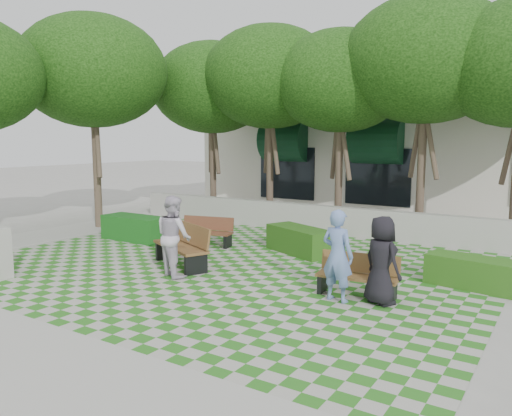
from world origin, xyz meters
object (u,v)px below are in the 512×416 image
Objects in this scene: bench_mid at (183,246)px; person_white at (174,236)px; hedge_east at (473,273)px; person_blue at (338,256)px; hedge_midright at (300,240)px; bench_east at (358,276)px; bench_west at (206,232)px; hedge_west at (135,228)px; person_dark at (382,260)px.

bench_mid is 1.12× the size of person_white.
person_blue reaches higher than hedge_east.
person_white is at bearing -37.18° from bench_mid.
bench_east is at bearing -44.70° from hedge_midright.
bench_west is 0.91× the size of hedge_east.
person_blue is (2.46, -3.16, 0.53)m from hedge_midright.
hedge_west is 8.48m from person_dark.
person_dark reaches higher than hedge_east.
person_white is (3.75, -2.38, 0.54)m from hedge_west.
hedge_midright is at bearing 12.29° from hedge_west.
bench_mid is 0.97m from person_white.
person_white is at bearing -77.63° from bench_west.
person_white is at bearing 35.72° from person_dark.
hedge_west reaches higher than hedge_east.
bench_east reaches higher than hedge_west.
person_dark is (0.54, -0.24, 0.43)m from bench_east.
hedge_west is (-3.33, 1.61, -0.13)m from bench_mid.
person_dark is at bearing -121.85° from hedge_east.
person_dark is at bearing -151.35° from person_white.
person_dark is 0.91× the size of person_white.
person_dark is (4.95, -0.16, 0.34)m from bench_mid.
hedge_midright is at bearing -13.82° from person_dark.
hedge_midright is 4.34m from person_dark.
bench_mid is at bearing 26.20° from person_dark.
bench_east is at bearing 4.55° from person_dark.
person_dark is (5.94, -2.30, 0.43)m from bench_west.
bench_east reaches higher than hedge_midright.
bench_west is 0.82× the size of hedge_midright.
person_dark is (3.21, -2.88, 0.48)m from hedge_midright.
hedge_midright is (1.74, 2.72, -0.14)m from bench_mid.
hedge_west is at bearing 178.73° from bench_mid.
person_white reaches higher than hedge_midright.
hedge_east is at bearing 1.57° from hedge_west.
hedge_midright is at bearing -44.27° from person_blue.
hedge_midright is (-4.47, 0.84, 0.03)m from hedge_east.
bench_east is 0.73m from person_dark.
hedge_west is 4.47m from person_white.
bench_west is 2.40m from hedge_west.
bench_mid is 1.16× the size of person_blue.
bench_mid is at bearing -25.83° from hedge_west.
hedge_east is at bearing -123.20° from person_blue.
person_blue is (7.53, -2.05, 0.51)m from hedge_west.
bench_west is 2.79m from hedge_midright.
person_blue is at bearing -52.13° from hedge_midright.
hedge_midright is 1.10× the size of person_white.
hedge_west is (-7.74, 1.54, -0.03)m from bench_east.
person_dark reaches higher than bench_mid.
hedge_midright is (-2.67, 2.64, -0.05)m from bench_east.
hedge_east is (1.80, 1.80, -0.08)m from bench_east.
person_dark is at bearing 22.72° from bench_mid.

